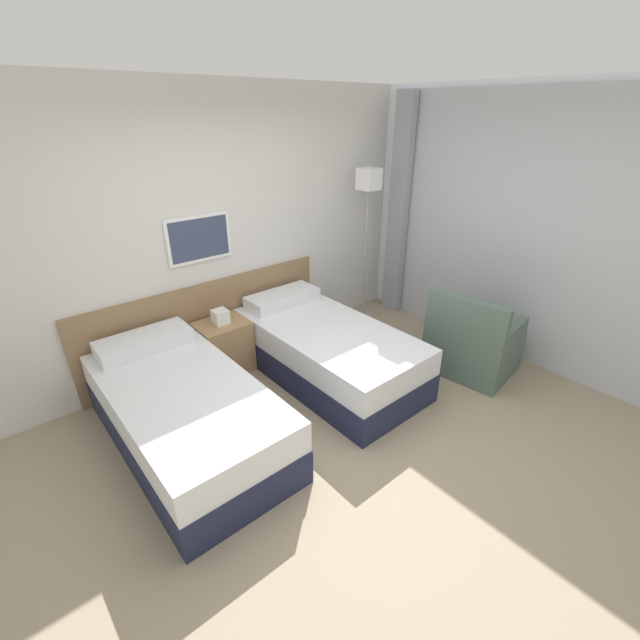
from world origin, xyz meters
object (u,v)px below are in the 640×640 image
(bed_near_door, at_px, (185,412))
(armchair, at_px, (472,345))
(bed_near_window, at_px, (326,350))
(nightstand, at_px, (224,347))
(floor_lamp, at_px, (368,198))

(bed_near_door, relative_size, armchair, 2.21)
(bed_near_door, xyz_separation_m, bed_near_window, (1.49, 0.00, 0.00))
(bed_near_door, bearing_deg, bed_near_window, 0.00)
(bed_near_door, distance_m, nightstand, 1.04)
(bed_near_window, distance_m, floor_lamp, 1.87)
(floor_lamp, distance_m, armchair, 2.00)
(bed_near_window, bearing_deg, nightstand, 135.76)
(nightstand, bearing_deg, floor_lamp, -1.39)
(bed_near_door, height_order, floor_lamp, floor_lamp)
(bed_near_door, bearing_deg, armchair, -18.31)
(bed_near_window, distance_m, nightstand, 1.04)
(bed_near_window, xyz_separation_m, floor_lamp, (1.21, 0.68, 1.25))
(nightstand, height_order, floor_lamp, floor_lamp)
(bed_near_door, relative_size, nightstand, 2.84)
(bed_near_door, xyz_separation_m, nightstand, (0.75, 0.73, 0.00))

